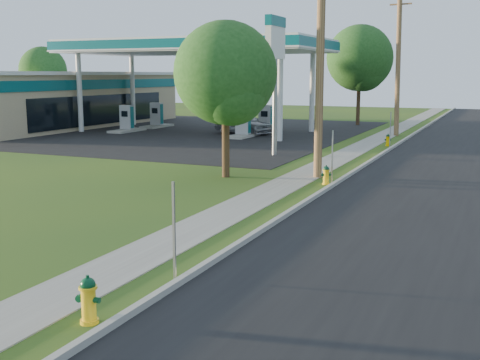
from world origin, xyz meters
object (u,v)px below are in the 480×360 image
object	(u,v)px
utility_pole_far	(398,63)
fuel_pump_sw	(157,118)
tree_back	(43,72)
hydrant_far	(388,140)
price_pylon	(275,46)
tree_verge	(227,77)
fuel_pump_nw	(127,122)
fuel_pump_se	(266,122)
utility_pole_mid	(320,51)
fuel_pump_ne	(243,126)
car_silver	(243,123)
hydrant_near	(88,300)
hydrant_mid	(326,175)
tree_lot	(361,61)

from	to	relation	value
utility_pole_far	fuel_pump_sw	size ratio (longest dim) A/B	2.97
utility_pole_far	tree_back	size ratio (longest dim) A/B	1.44
hydrant_far	price_pylon	bearing A→B (deg)	-125.49
utility_pole_far	tree_verge	size ratio (longest dim) A/B	1.55
fuel_pump_sw	tree_verge	size ratio (longest dim) A/B	0.52
fuel_pump_nw	fuel_pump_se	bearing A→B (deg)	23.96
utility_pole_mid	fuel_pump_se	bearing A→B (deg)	117.63
fuel_pump_ne	fuel_pump_se	size ratio (longest dim) A/B	1.00
fuel_pump_nw	tree_back	bearing A→B (deg)	150.07
fuel_pump_ne	car_silver	size ratio (longest dim) A/B	0.72
utility_pole_mid	fuel_pump_ne	xyz separation A→B (m)	(-8.90, 13.00, -4.23)
utility_pole_far	tree_verge	xyz separation A→B (m)	(-3.31, -19.40, -0.86)
fuel_pump_nw	fuel_pump_sw	size ratio (longest dim) A/B	1.00
fuel_pump_ne	hydrant_far	bearing A→B (deg)	-6.85
fuel_pump_nw	tree_back	size ratio (longest dim) A/B	0.49
tree_back	hydrant_far	size ratio (longest dim) A/B	9.25
fuel_pump_sw	tree_back	world-z (taller)	tree_back
fuel_pump_sw	utility_pole_mid	bearing A→B (deg)	-43.52
hydrant_far	car_silver	world-z (taller)	car_silver
utility_pole_far	price_pylon	distance (m)	13.11
tree_back	hydrant_far	distance (m)	35.15
fuel_pump_sw	fuel_pump_se	bearing A→B (deg)	0.00
hydrant_near	fuel_pump_ne	bearing A→B (deg)	108.64
utility_pole_mid	fuel_pump_nw	size ratio (longest dim) A/B	3.06
fuel_pump_se	hydrant_mid	bearing A→B (deg)	-62.30
utility_pole_far	hydrant_far	xyz separation A→B (m)	(0.63, -6.15, -4.45)
fuel_pump_sw	fuel_pump_se	size ratio (longest dim) A/B	1.00
fuel_pump_nw	price_pylon	size ratio (longest dim) A/B	0.47
utility_pole_far	hydrant_mid	distance (m)	19.84
fuel_pump_se	utility_pole_far	bearing A→B (deg)	6.41
utility_pole_far	fuel_pump_ne	distance (m)	10.99
fuel_pump_nw	hydrant_near	bearing A→B (deg)	-56.73
fuel_pump_nw	hydrant_mid	xyz separation A→B (m)	(18.62, -14.32, -0.37)
utility_pole_far	tree_back	distance (m)	33.11
utility_pole_mid	fuel_pump_ne	size ratio (longest dim) A/B	3.06
fuel_pump_se	utility_pole_mid	bearing A→B (deg)	-62.37
tree_back	fuel_pump_sw	bearing A→B (deg)	-17.17
fuel_pump_sw	hydrant_near	distance (m)	37.18
fuel_pump_sw	fuel_pump_ne	bearing A→B (deg)	-23.96
utility_pole_mid	hydrant_near	bearing A→B (deg)	-87.65
car_silver	tree_back	bearing A→B (deg)	96.36
utility_pole_mid	fuel_pump_nw	xyz separation A→B (m)	(-17.90, 13.00, -4.23)
price_pylon	fuel_pump_ne	bearing A→B (deg)	123.69
fuel_pump_ne	hydrant_mid	xyz separation A→B (m)	(9.62, -14.32, -0.37)
utility_pole_mid	tree_verge	bearing A→B (deg)	-157.12
utility_pole_mid	tree_lot	size ratio (longest dim) A/B	1.23
utility_pole_far	fuel_pump_ne	world-z (taller)	utility_pole_far
hydrant_near	tree_verge	bearing A→B (deg)	105.88
tree_back	car_silver	world-z (taller)	tree_back
tree_verge	tree_back	bearing A→B (deg)	142.10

